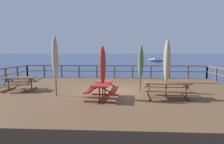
# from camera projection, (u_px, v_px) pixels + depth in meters

# --- Properties ---
(ground_plane) EXTENTS (600.00, 600.00, 0.00)m
(ground_plane) POSITION_uv_depth(u_px,v_px,m) (111.00, 102.00, 10.51)
(ground_plane) COLOR navy
(wooden_deck) EXTENTS (15.94, 10.71, 0.71)m
(wooden_deck) POSITION_uv_depth(u_px,v_px,m) (111.00, 96.00, 10.47)
(wooden_deck) COLOR brown
(wooden_deck) RESTS_ON ground
(railing_waterside_far) EXTENTS (15.74, 0.10, 1.09)m
(railing_waterside_far) POSITION_uv_depth(u_px,v_px,m) (115.00, 69.00, 15.52)
(railing_waterside_far) COLOR brown
(railing_waterside_far) RESTS_ON wooden_deck
(picnic_table_mid_left) EXTENTS (2.25, 1.48, 0.78)m
(picnic_table_mid_left) POSITION_uv_depth(u_px,v_px,m) (167.00, 86.00, 8.75)
(picnic_table_mid_left) COLOR brown
(picnic_table_mid_left) RESTS_ON wooden_deck
(picnic_table_back_right) EXTENTS (1.80, 1.54, 0.78)m
(picnic_table_back_right) POSITION_uv_depth(u_px,v_px,m) (20.00, 81.00, 10.44)
(picnic_table_back_right) COLOR brown
(picnic_table_back_right) RESTS_ON wooden_deck
(picnic_table_mid_right) EXTENTS (1.54, 1.90, 0.78)m
(picnic_table_mid_right) POSITION_uv_depth(u_px,v_px,m) (102.00, 87.00, 8.58)
(picnic_table_mid_right) COLOR maroon
(picnic_table_mid_right) RESTS_ON wooden_deck
(patio_umbrella_tall_back_right) EXTENTS (0.32, 0.32, 2.84)m
(patio_umbrella_tall_back_right) POSITION_uv_depth(u_px,v_px,m) (167.00, 61.00, 8.59)
(patio_umbrella_tall_back_right) COLOR #4C3828
(patio_umbrella_tall_back_right) RESTS_ON wooden_deck
(patio_umbrella_tall_back_left) EXTENTS (0.32, 0.32, 2.51)m
(patio_umbrella_tall_back_left) POSITION_uv_depth(u_px,v_px,m) (167.00, 61.00, 13.19)
(patio_umbrella_tall_back_left) COLOR #4C3828
(patio_umbrella_tall_back_left) RESTS_ON wooden_deck
(patio_umbrella_short_mid) EXTENTS (0.32, 0.32, 2.54)m
(patio_umbrella_short_mid) POSITION_uv_depth(u_px,v_px,m) (102.00, 65.00, 8.45)
(patio_umbrella_short_mid) COLOR #4C3828
(patio_umbrella_short_mid) RESTS_ON wooden_deck
(patio_umbrella_tall_mid_left) EXTENTS (0.32, 0.32, 3.05)m
(patio_umbrella_tall_mid_left) POSITION_uv_depth(u_px,v_px,m) (55.00, 58.00, 9.05)
(patio_umbrella_tall_mid_left) COLOR #4C3828
(patio_umbrella_tall_mid_left) RESTS_ON wooden_deck
(patio_umbrella_short_front) EXTENTS (0.32, 0.32, 2.60)m
(patio_umbrella_short_front) POSITION_uv_depth(u_px,v_px,m) (141.00, 62.00, 10.15)
(patio_umbrella_short_front) COLOR #4C3828
(patio_umbrella_short_front) RESTS_ON wooden_deck
(sailboat_distant) EXTENTS (6.14, 2.26, 7.72)m
(sailboat_distant) POSITION_uv_depth(u_px,v_px,m) (157.00, 60.00, 57.55)
(sailboat_distant) COLOR silver
(sailboat_distant) RESTS_ON ground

